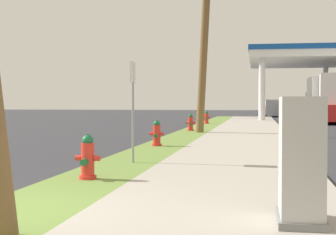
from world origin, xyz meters
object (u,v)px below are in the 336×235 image
Objects in this scene: fire_hydrant_fourth at (207,118)px; utility_cabinet at (301,164)px; fire_hydrant_nearest at (88,159)px; truck_black_at_far_bay at (326,108)px; car_navy_by_far_pump at (316,110)px; fire_hydrant_third at (190,123)px; car_silver_by_near_pump at (273,109)px; truck_tan_at_forecourt at (323,100)px; street_sign_post at (133,91)px; fire_hydrant_second at (157,135)px; truck_red_on_apron at (336,100)px; utility_pole_midground at (205,29)px.

fire_hydrant_fourth is 24.73m from utility_cabinet.
fire_hydrant_fourth is (-0.14, 21.90, 0.00)m from fire_hydrant_nearest.
fire_hydrant_fourth is at bearing -124.99° from truck_black_at_far_bay.
car_navy_by_far_pump is (4.44, 40.02, -0.02)m from utility_cabinet.
car_silver_by_near_pump reaches higher than fire_hydrant_third.
car_navy_by_far_pump is (7.80, 15.52, 0.28)m from fire_hydrant_fourth.
car_silver_by_near_pump is at bearing 106.22° from truck_tan_at_forecourt.
car_silver_by_near_pump is (4.37, 26.41, 0.28)m from fire_hydrant_third.
utility_cabinet is at bearing -58.76° from street_sign_post.
truck_tan_at_forecourt reaches higher than truck_black_at_far_bay.
fire_hydrant_nearest is at bearing -89.47° from fire_hydrant_third.
truck_red_on_apron reaches higher than fire_hydrant_second.
car_silver_by_near_pump is at bearing 103.22° from truck_red_on_apron.
fire_hydrant_nearest is 0.09× the size of utility_pole_midground.
utility_cabinet is at bearing -91.32° from car_silver_by_near_pump.
fire_hydrant_nearest is at bearing -101.58° from car_navy_by_far_pump.
fire_hydrant_nearest is 1.00× the size of fire_hydrant_fourth.
fire_hydrant_third is at bearing -108.80° from car_navy_by_far_pump.
car_navy_by_far_pump is (7.77, 30.89, 0.28)m from fire_hydrant_second.
truck_black_at_far_bay is (8.16, 19.06, 0.47)m from fire_hydrant_third.
street_sign_post is 24.98m from truck_red_on_apron.
street_sign_post is (0.19, 2.42, 1.19)m from fire_hydrant_nearest.
truck_black_at_far_bay reaches higher than fire_hydrant_fourth.
car_navy_by_far_pump reaches higher than fire_hydrant_third.
fire_hydrant_fourth is at bearing -132.04° from truck_tan_at_forecourt.
fire_hydrant_second is at bearing -96.44° from utility_pole_midground.
truck_red_on_apron is at bearing 61.92° from utility_pole_midground.
car_silver_by_near_pump is 8.28m from truck_black_at_far_bay.
truck_black_at_far_bay is (0.36, -3.85, 0.19)m from car_navy_by_far_pump.
fire_hydrant_third is 0.17× the size of car_navy_by_far_pump.
utility_pole_midground is 1.29× the size of truck_tan_at_forecourt.
utility_pole_midground is 10.98m from street_sign_post.
utility_cabinet is 0.20× the size of truck_red_on_apron.
truck_black_at_far_bay is (3.80, -7.35, 0.19)m from car_silver_by_near_pump.
street_sign_post is at bearing 85.58° from fire_hydrant_nearest.
car_navy_by_far_pump is (7.80, 22.91, 0.28)m from fire_hydrant_third.
truck_black_at_far_bay is at bearing -84.59° from car_navy_by_far_pump.
fire_hydrant_nearest is at bearing -103.68° from truck_tan_at_forecourt.
utility_cabinet is 0.21× the size of truck_tan_at_forecourt.
car_navy_by_far_pump is at bearing 73.90° from utility_pole_midground.
fire_hydrant_third is 14.14m from truck_red_on_apron.
truck_red_on_apron is at bearing 73.70° from fire_hydrant_nearest.
car_silver_by_near_pump is 0.84× the size of truck_black_at_far_bay.
utility_pole_midground reaches higher than utility_cabinet.
utility_pole_midground is at bearing -118.08° from truck_red_on_apron.
truck_tan_at_forecourt is 3.48m from truck_black_at_far_bay.
fire_hydrant_fourth is at bearing 94.98° from utility_pole_midground.
fire_hydrant_third is at bearing -99.39° from car_silver_by_near_pump.
truck_red_on_apron is at bearing 81.23° from utility_cabinet.
truck_black_at_far_bay is at bearing 66.81° from fire_hydrant_third.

